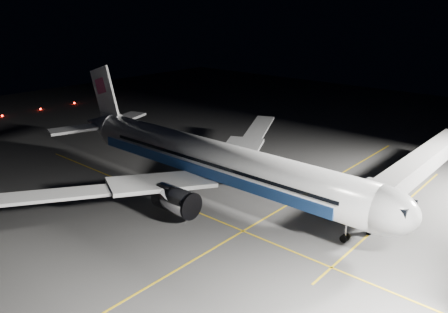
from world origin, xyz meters
The scene contains 11 objects.
ground centered at (0.00, 0.00, 0.00)m, with size 200.00×200.00×0.00m, color #4C4C4F.
guide_line_main centered at (10.00, 0.00, 0.01)m, with size 0.25×80.00×0.01m, color gold.
guide_line_cross centered at (0.00, -6.00, 0.01)m, with size 70.00×0.25×0.01m, color gold.
guide_line_side centered at (22.00, 10.00, 0.01)m, with size 0.25×40.00×0.01m, color gold.
airliner centered at (-1.08, 0.00, 5.16)m, with size 61.48×54.22×16.64m.
jet_bridge centered at (22.00, 18.06, 4.58)m, with size 3.60×34.40×6.30m.
taxiway_lights centered at (-72.00, 0.00, 0.22)m, with size 0.44×60.44×0.44m.
baggage_tug centered at (-7.84, 16.59, 0.92)m, with size 3.25×2.90×1.99m.
safety_cone_a centered at (-0.27, 4.00, 0.27)m, with size 0.36×0.36×0.54m, color #DF5309.
safety_cone_b centered at (-1.99, 4.00, 0.34)m, with size 0.45×0.45×0.68m, color #DF5309.
safety_cone_c centered at (5.78, 6.81, 0.32)m, with size 0.43×0.43×0.64m, color #DF5309.
Camera 1 is at (39.59, -43.39, 26.17)m, focal length 35.00 mm.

